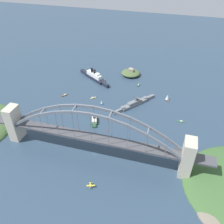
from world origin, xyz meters
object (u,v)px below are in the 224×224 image
naval_cruiser (135,103)px  seaplane_taxiing_near_bridge (91,186)px  harbor_ferry_steamer (94,120)px  small_boat_5 (177,151)px  small_boat_4 (139,85)px  small_boat_6 (102,102)px  channel_marker_buoy (107,130)px  fort_island_mid_harbor (131,73)px  harbor_arch_bridge (93,137)px  small_boat_1 (181,121)px  small_boat_3 (93,98)px  small_boat_2 (65,95)px  small_boat_0 (167,97)px  ocean_liner (94,77)px

naval_cruiser → seaplane_taxiing_near_bridge: size_ratio=7.74×
harbor_ferry_steamer → small_boat_5: (121.45, -29.20, -1.77)m
harbor_ferry_steamer → small_boat_4: bearing=70.5°
small_boat_4 → small_boat_5: bearing=-62.4°
small_boat_6 → channel_marker_buoy: (28.20, -60.69, -2.36)m
harbor_ferry_steamer → fort_island_mid_harbor: fort_island_mid_harbor is taller
harbor_arch_bridge → harbor_ferry_steamer: 69.64m
channel_marker_buoy → small_boat_1: bearing=26.6°
naval_cruiser → seaplane_taxiing_near_bridge: (-13.88, -167.50, -1.34)m
small_boat_3 → small_boat_4: size_ratio=0.96×
naval_cruiser → small_boat_5: (72.82, -87.04, -2.48)m
small_boat_4 → small_boat_3: bearing=-136.3°
harbor_ferry_steamer → small_boat_2: 89.64m
harbor_arch_bridge → fort_island_mid_harbor: size_ratio=7.69×
fort_island_mid_harbor → small_boat_6: bearing=-102.0°
small_boat_0 → channel_marker_buoy: (-73.25, -102.02, -4.53)m
fort_island_mid_harbor → small_boat_6: 113.74m
harbor_ferry_steamer → small_boat_4: size_ratio=3.23×
small_boat_3 → fort_island_mid_harbor: bearing=66.4°
harbor_arch_bridge → small_boat_2: 150.21m
ocean_liner → channel_marker_buoy: ocean_liner is taller
seaplane_taxiing_near_bridge → naval_cruiser: bearing=85.3°
small_boat_2 → small_boat_3: small_boat_2 is taller
harbor_ferry_steamer → small_boat_6: size_ratio=4.23×
small_boat_3 → channel_marker_buoy: bearing=-56.8°
small_boat_2 → naval_cruiser: bearing=2.5°
fort_island_mid_harbor → channel_marker_buoy: 172.05m
ocean_liner → fort_island_mid_harbor: 72.85m
small_boat_4 → small_boat_6: (-46.46, -75.53, 2.59)m
small_boat_2 → small_boat_3: size_ratio=1.18×
small_boat_2 → harbor_ferry_steamer: bearing=-35.8°
seaplane_taxiing_near_bridge → small_boat_5: size_ratio=1.01×
harbor_ferry_steamer → small_boat_3: 62.58m
ocean_liner → small_boat_3: ocean_liner is taller
small_boat_3 → small_boat_5: small_boat_5 is taller
small_boat_1 → seaplane_taxiing_near_bridge: bearing=-121.6°
naval_cruiser → small_boat_0: size_ratio=5.79×
naval_cruiser → small_boat_6: (-52.22, -12.13, 0.15)m
ocean_liner → small_boat_1: 187.44m
small_boat_1 → small_boat_5: small_boat_5 is taller
small_boat_1 → small_boat_6: 127.43m
fort_island_mid_harbor → small_boat_5: fort_island_mid_harbor is taller
harbor_arch_bridge → small_boat_1: bearing=43.3°
ocean_liner → small_boat_2: size_ratio=6.69×
small_boat_2 → small_boat_5: bearing=-22.8°
small_boat_2 → small_boat_4: size_ratio=1.13×
harbor_ferry_steamer → small_boat_3: harbor_ferry_steamer is taller
seaplane_taxiing_near_bridge → small_boat_3: size_ratio=0.99×
small_boat_2 → channel_marker_buoy: size_ratio=3.96×
ocean_liner → small_boat_5: ocean_liner is taller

